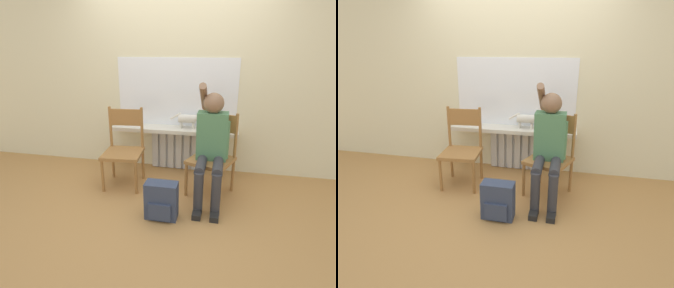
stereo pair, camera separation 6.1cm
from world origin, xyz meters
The scene contains 10 objects.
ground_plane centered at (0.00, 0.00, 0.00)m, with size 12.00×12.00×0.00m, color #B27F47.
wall_with_window centered at (0.00, 1.23, 1.35)m, with size 7.00×0.06×2.70m.
radiator centered at (0.00, 1.15, 0.29)m, with size 0.68×0.08×0.58m.
windowsill centered at (0.00, 1.05, 0.61)m, with size 1.69×0.30×0.05m.
window_glass centered at (0.00, 1.20, 1.09)m, with size 1.63×0.01×0.91m.
chair_left centered at (-0.54, 0.54, 0.48)m, with size 0.49×0.49×0.96m.
chair_right centered at (0.56, 0.54, 0.48)m, with size 0.60×0.60×0.96m.
person centered at (0.54, 0.41, 0.68)m, with size 0.36×1.02×1.32m.
cat centered at (0.19, 1.06, 0.76)m, with size 0.42×0.11×0.21m.
backpack centered at (0.09, -0.12, 0.19)m, with size 0.33×0.20×0.39m.
Camera 1 is at (0.67, -2.55, 1.67)m, focal length 30.00 mm.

